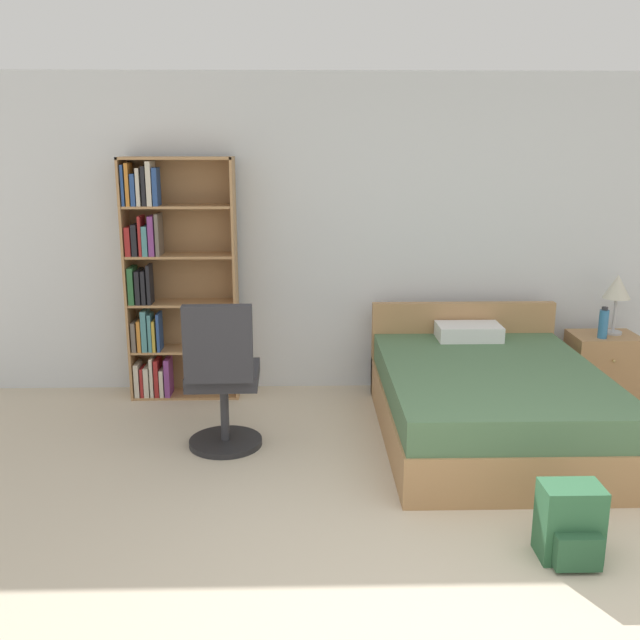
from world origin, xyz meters
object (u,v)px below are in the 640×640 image
Objects in this scene: bookshelf at (167,281)px; bed at (488,400)px; nightstand at (602,366)px; office_chair at (222,380)px; backpack_green at (570,525)px; water_bottle at (603,323)px; table_lamp at (617,289)px.

bookshelf is 0.98× the size of bed.
bookshelf is at bearing 178.01° from nightstand.
office_chair is 2.34m from backpack_green.
bookshelf is 3.51m from water_bottle.
nightstand is at bearing 34.65° from bed.
office_chair is 3.27m from table_lamp.
backpack_green is at bearing -116.68° from table_lamp.
nightstand is (3.55, -0.12, -0.70)m from bookshelf.
table_lamp is at bearing -1.46° from bookshelf.
nightstand is (1.15, 0.79, -0.01)m from bed.
office_chair is 2.01× the size of nightstand.
table_lamp is at bearing 22.55° from nightstand.
backpack_green is (-1.19, -2.37, -0.72)m from table_lamp.
bed is 1.55m from backpack_green.
nightstand is at bearing 64.48° from backpack_green.
bed reaches higher than nightstand.
office_chair reaches higher than water_bottle.
nightstand is 2.59m from backpack_green.
nightstand is (3.01, 1.00, -0.24)m from office_chair.
bookshelf reaches higher than bed.
table_lamp is (3.63, -0.09, -0.06)m from bookshelf.
bookshelf is 3.55m from backpack_green.
water_bottle is (2.94, 0.90, 0.14)m from office_chair.
table_lamp is (3.08, 1.03, 0.40)m from office_chair.
office_chair is at bearing -161.67° from nightstand.
office_chair is at bearing -173.75° from bed.
bookshelf reaches higher than nightstand.
table_lamp reaches higher than water_bottle.
office_chair is 3.18m from nightstand.
office_chair is at bearing -163.02° from water_bottle.
table_lamp is at bearing 34.00° from bed.
water_bottle is at bearing -137.49° from table_lamp.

